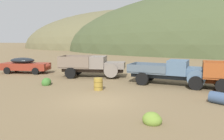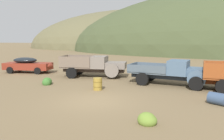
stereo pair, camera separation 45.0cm
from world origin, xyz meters
TOP-DOWN VIEW (x-y plane):
  - ground_plane at (0.00, 0.00)m, footprint 300.00×300.00m
  - hill_far_right at (-10.79, 76.96)m, footprint 87.33×64.53m
  - car_rust_red at (-10.11, 7.95)m, footprint 5.18×2.37m
  - truck_primer_gray at (-2.55, 7.52)m, footprint 6.02×3.02m
  - truck_chalk_blue at (4.40, 5.57)m, footprint 6.44×3.17m
  - oil_drum_by_truck at (-0.76, 2.60)m, footprint 0.64×0.64m
  - oil_drum_tipped at (6.48, 1.17)m, footprint 1.08×1.01m
  - bush_back_edge at (-5.08, 3.21)m, footprint 0.83×0.94m
  - bush_lone_scrub at (3.26, -2.61)m, footprint 0.81×0.71m

SIDE VIEW (x-z plane):
  - ground_plane at x=0.00m, z-range 0.00..0.00m
  - hill_far_right at x=-10.79m, z-range -14.48..14.48m
  - bush_lone_scrub at x=3.26m, z-range -0.15..0.47m
  - bush_back_edge at x=-5.08m, z-range -0.16..0.50m
  - oil_drum_tipped at x=6.48m, z-range 0.00..0.64m
  - oil_drum_by_truck at x=-0.76m, z-range 0.00..0.83m
  - car_rust_red at x=-10.11m, z-range 0.03..1.60m
  - truck_chalk_blue at x=4.40m, z-range 0.05..1.94m
  - truck_primer_gray at x=-2.55m, z-range 0.07..1.98m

